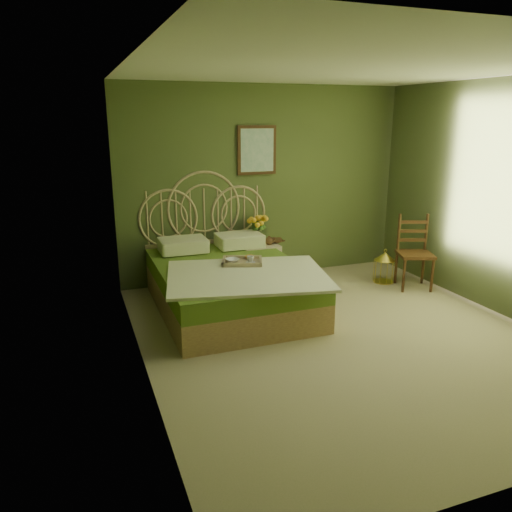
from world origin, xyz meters
name	(u,v)px	position (x,y,z in m)	size (l,w,h in m)	color
floor	(343,337)	(0.00, 0.00, 0.00)	(4.50, 4.50, 0.00)	tan
ceiling	(357,67)	(0.00, 0.00, 2.60)	(4.50, 4.50, 0.00)	silver
wall_back	(264,184)	(0.00, 2.25, 1.30)	(4.00, 4.00, 0.00)	#4F5D31
wall_left	(137,227)	(-2.00, 0.00, 1.30)	(4.50, 4.50, 0.00)	#4F5D31
wall_right	(510,200)	(2.00, 0.00, 1.30)	(4.50, 4.50, 0.00)	#4F5D31
wall_art	(257,150)	(-0.12, 2.22, 1.75)	(0.54, 0.04, 0.64)	#3D2410
bed	(228,281)	(-0.85, 1.22, 0.32)	(1.90, 2.40, 1.49)	tan
nightstand	(258,258)	(-0.21, 1.94, 0.35)	(0.50, 0.50, 0.98)	beige
chair	(412,247)	(1.64, 1.11, 0.53)	(0.54, 0.54, 0.96)	#3D2410
birdcage	(384,267)	(1.41, 1.37, 0.20)	(0.28, 0.28, 0.42)	gold
book_lower	(269,241)	(-0.04, 1.95, 0.56)	(0.18, 0.24, 0.02)	#381E0F
book_upper	(269,240)	(-0.04, 1.95, 0.58)	(0.17, 0.23, 0.02)	#472819
cereal_bowl	(232,260)	(-0.82, 1.15, 0.59)	(0.15, 0.15, 0.04)	white
coffee_cup	(250,260)	(-0.64, 1.04, 0.61)	(0.08, 0.08, 0.08)	white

